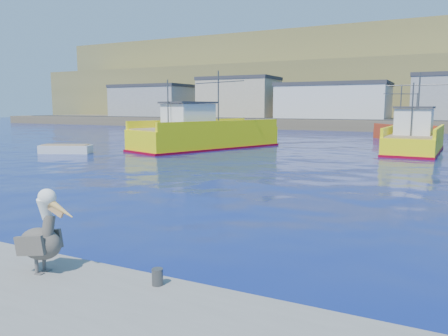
% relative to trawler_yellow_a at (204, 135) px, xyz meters
% --- Properties ---
extents(ground, '(260.00, 260.00, 0.00)m').
position_rel_trawler_yellow_a_xyz_m(ground, '(11.35, -23.82, -1.18)').
color(ground, '#07115A').
rests_on(ground, ground).
extents(dock_bollards, '(36.20, 0.20, 0.30)m').
position_rel_trawler_yellow_a_xyz_m(dock_bollards, '(11.95, -27.22, -0.53)').
color(dock_bollards, '#4C4C4C').
rests_on(dock_bollards, dock).
extents(far_shore, '(200.00, 81.00, 24.00)m').
position_rel_trawler_yellow_a_xyz_m(far_shore, '(11.35, 85.38, 7.79)').
color(far_shore, brown).
rests_on(far_shore, ground).
extents(trawler_yellow_a, '(9.26, 14.66, 6.85)m').
position_rel_trawler_yellow_a_xyz_m(trawler_yellow_a, '(0.00, 0.00, 0.00)').
color(trawler_yellow_a, '#FFEF0D').
rests_on(trawler_yellow_a, ground).
extents(trawler_yellow_b, '(5.12, 10.96, 6.45)m').
position_rel_trawler_yellow_a_xyz_m(trawler_yellow_b, '(16.63, 4.83, -0.17)').
color(trawler_yellow_b, '#FFEF0D').
rests_on(trawler_yellow_b, ground).
extents(boat_orange, '(6.86, 8.19, 6.02)m').
position_rel_trawler_yellow_a_xyz_m(boat_orange, '(14.87, 17.79, -0.17)').
color(boat_orange, red).
rests_on(boat_orange, ground).
extents(skiff_left, '(4.14, 2.82, 0.85)m').
position_rel_trawler_yellow_a_xyz_m(skiff_left, '(-7.72, -8.43, -0.91)').
color(skiff_left, silver).
rests_on(skiff_left, ground).
extents(pelican, '(1.33, 0.63, 1.63)m').
position_rel_trawler_yellow_a_xyz_m(pelican, '(12.07, -27.70, 0.01)').
color(pelican, '#595451').
rests_on(pelican, dock).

